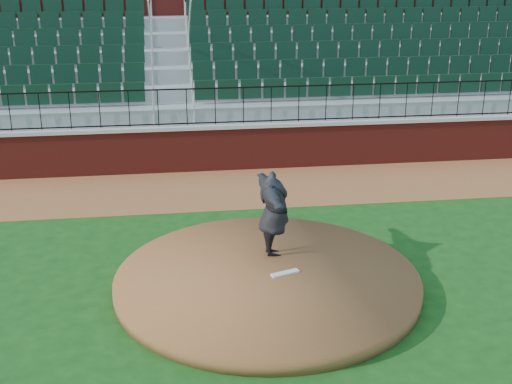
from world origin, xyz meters
TOP-DOWN VIEW (x-y plane):
  - ground at (0.00, 0.00)m, footprint 90.00×90.00m
  - warning_track at (0.00, 5.40)m, footprint 34.00×3.20m
  - field_wall at (0.00, 7.00)m, footprint 34.00×0.35m
  - wall_cap at (0.00, 7.00)m, footprint 34.00×0.45m
  - wall_railing at (0.00, 7.00)m, footprint 34.00×0.05m
  - seating_stands at (0.00, 9.72)m, footprint 34.00×5.10m
  - concourse_wall at (0.00, 12.52)m, footprint 34.00×0.50m
  - pitchers_mound at (-0.00, -0.09)m, footprint 5.61×5.61m
  - pitching_rubber at (0.33, -0.09)m, footprint 0.56×0.30m
  - pitcher at (0.25, 0.79)m, footprint 0.64×2.13m

SIDE VIEW (x-z plane):
  - ground at x=0.00m, z-range 0.00..0.00m
  - warning_track at x=0.00m, z-range 0.00..0.01m
  - pitchers_mound at x=0.00m, z-range 0.00..0.25m
  - pitching_rubber at x=0.33m, z-range 0.25..0.29m
  - field_wall at x=0.00m, z-range 0.00..1.20m
  - pitcher at x=0.25m, z-range 0.25..1.97m
  - wall_cap at x=0.00m, z-range 1.20..1.30m
  - wall_railing at x=0.00m, z-range 1.30..2.30m
  - seating_stands at x=0.00m, z-range 0.00..4.60m
  - concourse_wall at x=0.00m, z-range 0.00..5.50m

